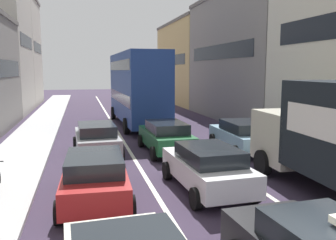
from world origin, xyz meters
TOP-DOWN VIEW (x-y plane):
  - sidewalk_left at (-6.70, 20.00)m, footprint 2.60×64.00m
  - lane_stripe_left at (-1.70, 20.00)m, footprint 0.16×60.00m
  - lane_stripe_right at (1.70, 20.00)m, footprint 0.16×60.00m
  - building_row_right at (9.90, 21.38)m, footprint 7.20×43.90m
  - sedan_centre_lane_second at (0.01, 6.68)m, footprint 2.21×4.37m
  - wagon_left_lane_second at (-3.58, 6.51)m, footprint 2.19×4.37m
  - hatchback_centre_lane_third at (-0.04, 12.24)m, footprint 2.15×4.34m
  - sedan_left_lane_third at (-3.27, 12.47)m, footprint 2.19×4.36m
  - sedan_right_lane_behind_truck at (3.57, 11.56)m, footprint 2.13×4.33m
  - bus_mid_queue_primary at (-0.09, 20.78)m, footprint 2.98×10.55m

SIDE VIEW (x-z plane):
  - lane_stripe_left at x=-1.70m, z-range 0.00..0.01m
  - lane_stripe_right at x=1.70m, z-range 0.00..0.01m
  - sidewalk_left at x=-6.70m, z-range 0.00..0.14m
  - sedan_centre_lane_second at x=0.01m, z-range 0.05..1.54m
  - wagon_left_lane_second at x=-3.58m, z-range 0.05..1.54m
  - hatchback_centre_lane_third at x=-0.04m, z-range 0.05..1.54m
  - sedan_left_lane_third at x=-3.27m, z-range 0.05..1.54m
  - sedan_right_lane_behind_truck at x=3.57m, z-range 0.05..1.54m
  - bus_mid_queue_primary at x=-0.09m, z-range 0.30..5.36m
  - building_row_right at x=9.90m, z-range -0.33..10.39m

